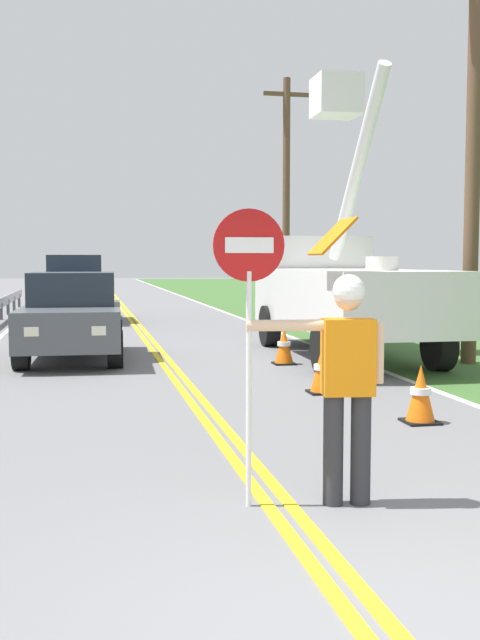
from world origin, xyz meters
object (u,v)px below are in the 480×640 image
object	(u,v)px
flagger_worker	(346,374)
utility_pole_near	(473,149)
oncoming_suv_second	(74,288)
traffic_cone_tail	(284,346)
traffic_cone_mid	(322,370)
oncoming_sedan_nearest	(72,317)
utility_bucket_truck	(338,286)
utility_pole_mid	(286,191)
stop_sign_paddle	(249,290)
traffic_cone_lead	(421,395)

from	to	relation	value
flagger_worker	utility_pole_near	xyz separation A→B (m)	(5.05, 7.36, 2.93)
oncoming_suv_second	traffic_cone_tail	size ratio (longest dim) A/B	6.62
flagger_worker	traffic_cone_mid	size ratio (longest dim) A/B	2.61
oncoming_sedan_nearest	traffic_cone_tail	xyz separation A→B (m)	(3.87, -1.50, -0.50)
flagger_worker	utility_bucket_truck	bearing A→B (deg)	71.46
traffic_cone_mid	traffic_cone_tail	distance (m)	3.09
flagger_worker	utility_pole_mid	distance (m)	23.26
flagger_worker	stop_sign_paddle	bearing A→B (deg)	172.04
utility_bucket_truck	oncoming_sedan_nearest	distance (m)	5.36
utility_bucket_truck	utility_pole_near	bearing A→B (deg)	-41.54
oncoming_suv_second	stop_sign_paddle	bearing A→B (deg)	-85.16
traffic_cone_tail	utility_pole_near	bearing A→B (deg)	-9.25
utility_pole_mid	traffic_cone_tail	size ratio (longest dim) A/B	12.52
utility_bucket_truck	utility_pole_near	world-z (taller)	utility_pole_near
traffic_cone_lead	utility_pole_mid	bearing A→B (deg)	79.56
oncoming_suv_second	traffic_cone_lead	size ratio (longest dim) A/B	6.62
utility_bucket_truck	traffic_cone_mid	bearing A→B (deg)	-111.63
flagger_worker	traffic_cone_lead	distance (m)	3.35
stop_sign_paddle	flagger_worker	bearing A→B (deg)	-7.96
oncoming_suv_second	traffic_cone_mid	world-z (taller)	oncoming_suv_second
flagger_worker	traffic_cone_lead	xyz separation A→B (m)	(1.89, 2.68, -0.71)
traffic_cone_lead	traffic_cone_mid	bearing A→B (deg)	103.73
oncoming_sedan_nearest	traffic_cone_lead	world-z (taller)	oncoming_sedan_nearest
utility_pole_near	traffic_cone_mid	bearing A→B (deg)	-145.61
utility_pole_near	traffic_cone_tail	xyz separation A→B (m)	(-3.44, 0.56, -3.64)
traffic_cone_lead	utility_bucket_truck	bearing A→B (deg)	79.72
traffic_cone_lead	utility_pole_near	bearing A→B (deg)	56.03
oncoming_sedan_nearest	traffic_cone_tail	size ratio (longest dim) A/B	5.96
utility_bucket_truck	traffic_cone_tail	size ratio (longest dim) A/B	9.78
oncoming_sedan_nearest	traffic_cone_tail	bearing A→B (deg)	-21.18
oncoming_sedan_nearest	utility_bucket_truck	bearing A→B (deg)	-3.21
traffic_cone_mid	traffic_cone_tail	xyz separation A→B (m)	(0.25, 3.08, 0.00)
traffic_cone_lead	traffic_cone_tail	world-z (taller)	same
utility_pole_mid	flagger_worker	bearing A→B (deg)	-103.86
stop_sign_paddle	utility_pole_mid	bearing A→B (deg)	74.24
oncoming_sedan_nearest	traffic_cone_lead	bearing A→B (deg)	-58.39
utility_bucket_truck	traffic_cone_mid	distance (m)	4.73
traffic_cone_tail	utility_pole_mid	bearing A→B (deg)	74.84
flagger_worker	oncoming_sedan_nearest	world-z (taller)	flagger_worker
utility_pole_near	traffic_cone_lead	bearing A→B (deg)	-123.97
flagger_worker	utility_pole_mid	bearing A→B (deg)	76.14
stop_sign_paddle	traffic_cone_tail	bearing A→B (deg)	73.14
stop_sign_paddle	utility_pole_mid	distance (m)	23.26
oncoming_sedan_nearest	traffic_cone_tail	world-z (taller)	oncoming_sedan_nearest
traffic_cone_tail	utility_bucket_truck	bearing A→B (deg)	39.58
utility_bucket_truck	traffic_cone_lead	xyz separation A→B (m)	(-1.17, -6.45, -1.08)
oncoming_suv_second	traffic_cone_tail	distance (m)	11.76
utility_pole_near	flagger_worker	bearing A→B (deg)	-124.43
oncoming_suv_second	utility_bucket_truck	bearing A→B (deg)	-61.18
oncoming_sedan_nearest	flagger_worker	bearing A→B (deg)	-76.51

